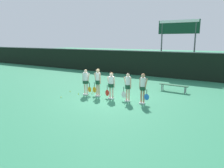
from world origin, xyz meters
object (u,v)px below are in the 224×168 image
object	(u,v)px
tennis_ball_3	(61,97)
tennis_ball_0	(92,94)
tennis_ball_2	(79,94)
bench_courtside	(174,86)
player_0	(86,80)
tennis_ball_4	(93,92)
player_4	(143,86)
scoreboard	(178,32)
player_2	(111,83)
player_1	(98,80)
player_3	(128,85)
tennis_ball_1	(70,91)

from	to	relation	value
tennis_ball_3	tennis_ball_0	bearing A→B (deg)	58.89
tennis_ball_2	bench_courtside	bearing A→B (deg)	39.26
player_0	tennis_ball_2	xyz separation A→B (m)	(-0.51, -0.16, -0.97)
tennis_ball_3	tennis_ball_2	bearing A→B (deg)	73.60
tennis_ball_4	player_4	bearing A→B (deg)	-10.80
player_4	tennis_ball_4	xyz separation A→B (m)	(-4.11, 0.78, -1.00)
scoreboard	player_2	world-z (taller)	scoreboard
player_1	player_2	bearing A→B (deg)	-6.19
bench_courtside	player_4	world-z (taller)	player_4
tennis_ball_2	player_4	bearing A→B (deg)	3.20
scoreboard	tennis_ball_2	world-z (taller)	scoreboard
tennis_ball_0	tennis_ball_2	size ratio (longest dim) A/B	1.02
tennis_ball_3	tennis_ball_4	distance (m)	2.40
player_1	player_3	size ratio (longest dim) A/B	1.05
player_3	player_4	world-z (taller)	player_4
bench_courtside	player_3	distance (m)	4.25
tennis_ball_4	player_1	bearing A→B (deg)	-37.22
scoreboard	player_0	bearing A→B (deg)	-103.27
player_2	tennis_ball_2	xyz separation A→B (m)	(-2.44, -0.20, -0.94)
player_1	tennis_ball_4	size ratio (longest dim) A/B	26.93
player_4	tennis_ball_2	distance (m)	4.61
bench_courtside	player_0	bearing A→B (deg)	-135.67
tennis_ball_0	tennis_ball_3	world-z (taller)	tennis_ball_0
player_2	tennis_ball_1	distance (m)	3.52
player_0	tennis_ball_4	bearing A→B (deg)	93.03
player_0	player_4	bearing A→B (deg)	-3.60
tennis_ball_2	tennis_ball_4	bearing A→B (deg)	69.49
tennis_ball_0	player_4	bearing A→B (deg)	-4.39
scoreboard	tennis_ball_1	xyz separation A→B (m)	(-4.11, -11.18, -4.28)
tennis_ball_0	tennis_ball_2	distance (m)	0.89
player_1	player_4	size ratio (longest dim) A/B	1.02
scoreboard	player_1	bearing A→B (deg)	-99.07
player_1	tennis_ball_0	bearing A→B (deg)	156.49
tennis_ball_4	bench_courtside	bearing A→B (deg)	33.60
player_1	tennis_ball_0	world-z (taller)	player_1
bench_courtside	tennis_ball_4	xyz separation A→B (m)	(-4.70, -3.12, -0.38)
player_3	tennis_ball_2	bearing A→B (deg)	-177.42
player_0	player_1	size ratio (longest dim) A/B	0.95
tennis_ball_2	tennis_ball_4	distance (m)	1.10
tennis_ball_0	player_2	bearing A→B (deg)	-11.09
player_1	tennis_ball_1	size ratio (longest dim) A/B	27.56
player_1	tennis_ball_3	world-z (taller)	player_1
bench_courtside	tennis_ball_1	size ratio (longest dim) A/B	31.33
player_3	tennis_ball_2	world-z (taller)	player_3
player_2	tennis_ball_4	xyz separation A→B (m)	(-2.05, 0.83, -0.94)
player_1	tennis_ball_4	world-z (taller)	player_1
bench_courtside	tennis_ball_4	world-z (taller)	bench_courtside
player_2	tennis_ball_0	size ratio (longest dim) A/B	24.22
tennis_ball_0	tennis_ball_2	xyz separation A→B (m)	(-0.71, -0.54, -0.00)
player_4	tennis_ball_4	distance (m)	4.30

